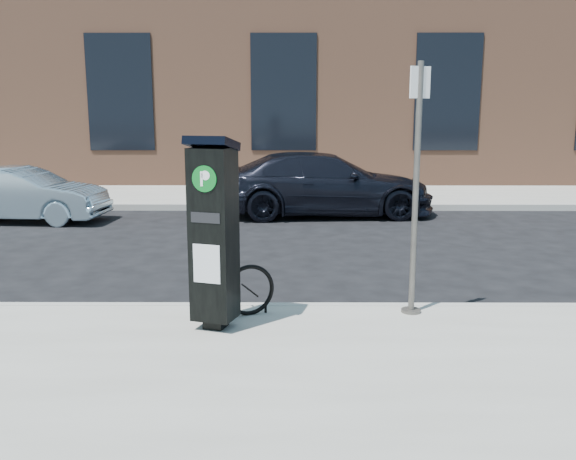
{
  "coord_description": "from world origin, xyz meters",
  "views": [
    {
      "loc": [
        0.21,
        -7.03,
        2.43
      ],
      "look_at": [
        0.18,
        0.5,
        0.96
      ],
      "focal_mm": 38.0,
      "sensor_mm": 36.0,
      "label": 1
    }
  ],
  "objects_px": {
    "car_dark": "(324,184)",
    "bike_rack": "(250,290)",
    "parking_kiosk": "(214,232)",
    "car_silver": "(22,195)",
    "sign_pole": "(416,192)"
  },
  "relations": [
    {
      "from": "car_dark",
      "to": "bike_rack",
      "type": "bearing_deg",
      "value": 167.04
    },
    {
      "from": "car_silver",
      "to": "car_dark",
      "type": "relative_size",
      "value": 0.72
    },
    {
      "from": "parking_kiosk",
      "to": "car_dark",
      "type": "height_order",
      "value": "parking_kiosk"
    },
    {
      "from": "sign_pole",
      "to": "bike_rack",
      "type": "relative_size",
      "value": 4.74
    },
    {
      "from": "bike_rack",
      "to": "car_silver",
      "type": "relative_size",
      "value": 0.16
    },
    {
      "from": "parking_kiosk",
      "to": "car_silver",
      "type": "xyz_separation_m",
      "value": [
        -5.19,
        7.21,
        -0.59
      ]
    },
    {
      "from": "parking_kiosk",
      "to": "bike_rack",
      "type": "distance_m",
      "value": 0.93
    },
    {
      "from": "parking_kiosk",
      "to": "sign_pole",
      "type": "distance_m",
      "value": 2.28
    },
    {
      "from": "sign_pole",
      "to": "bike_rack",
      "type": "xyz_separation_m",
      "value": [
        -1.86,
        -0.1,
        -1.11
      ]
    },
    {
      "from": "sign_pole",
      "to": "car_silver",
      "type": "xyz_separation_m",
      "value": [
        -7.38,
        6.7,
        -0.94
      ]
    },
    {
      "from": "parking_kiosk",
      "to": "bike_rack",
      "type": "height_order",
      "value": "parking_kiosk"
    },
    {
      "from": "parking_kiosk",
      "to": "car_silver",
      "type": "relative_size",
      "value": 0.55
    },
    {
      "from": "parking_kiosk",
      "to": "car_dark",
      "type": "relative_size",
      "value": 0.4
    },
    {
      "from": "sign_pole",
      "to": "car_dark",
      "type": "bearing_deg",
      "value": 71.97
    },
    {
      "from": "parking_kiosk",
      "to": "bike_rack",
      "type": "bearing_deg",
      "value": 68.38
    }
  ]
}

